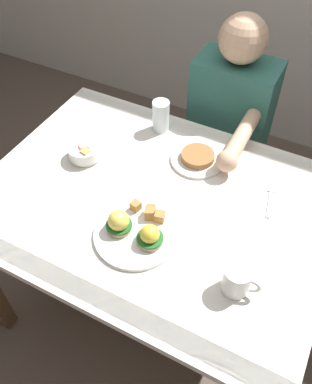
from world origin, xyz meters
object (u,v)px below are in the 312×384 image
(fruit_bowl, at_px, (85,152))
(diner_person, at_px, (228,126))
(eggs_benedict_plate, at_px, (135,230))
(fork, at_px, (270,198))
(side_plate, at_px, (197,158))
(coffee_mug, at_px, (237,279))
(dining_table, at_px, (154,218))
(water_glass_near, at_px, (161,117))

(fruit_bowl, xyz_separation_m, diner_person, (0.38, 0.54, -0.12))
(eggs_benedict_plate, distance_m, fruit_bowl, 0.41)
(fork, relative_size, side_plate, 0.78)
(fruit_bowl, distance_m, coffee_mug, 0.74)
(eggs_benedict_plate, relative_size, fruit_bowl, 2.25)
(eggs_benedict_plate, distance_m, diner_person, 0.77)
(dining_table, bearing_deg, fruit_bowl, 168.91)
(eggs_benedict_plate, relative_size, side_plate, 1.35)
(eggs_benedict_plate, bearing_deg, water_glass_near, 108.48)
(eggs_benedict_plate, xyz_separation_m, diner_person, (0.04, 0.76, -0.11))
(eggs_benedict_plate, bearing_deg, diner_person, 87.31)
(eggs_benedict_plate, xyz_separation_m, fork, (0.34, 0.35, -0.02))
(dining_table, relative_size, coffee_mug, 10.78)
(fork, bearing_deg, side_plate, 168.93)
(eggs_benedict_plate, height_order, fruit_bowl, eggs_benedict_plate)
(water_glass_near, bearing_deg, fork, -17.96)
(fruit_bowl, xyz_separation_m, water_glass_near, (0.17, 0.29, 0.03))
(fruit_bowl, relative_size, coffee_mug, 1.08)
(water_glass_near, bearing_deg, side_plate, -26.97)
(dining_table, xyz_separation_m, water_glass_near, (-0.15, 0.35, 0.16))
(dining_table, height_order, water_glass_near, water_glass_near)
(coffee_mug, distance_m, fork, 0.38)
(water_glass_near, xyz_separation_m, side_plate, (0.21, -0.11, -0.04))
(eggs_benedict_plate, bearing_deg, dining_table, 97.07)
(dining_table, xyz_separation_m, diner_person, (0.06, 0.60, 0.02))
(fork, bearing_deg, eggs_benedict_plate, -134.09)
(eggs_benedict_plate, xyz_separation_m, water_glass_near, (-0.17, 0.51, 0.03))
(fork, distance_m, water_glass_near, 0.53)
(diner_person, bearing_deg, fork, -54.23)
(dining_table, distance_m, fruit_bowl, 0.36)
(dining_table, relative_size, fork, 7.71)
(fork, distance_m, side_plate, 0.30)
(eggs_benedict_plate, xyz_separation_m, side_plate, (0.04, 0.40, -0.01))
(water_glass_near, bearing_deg, fruit_bowl, -121.26)
(water_glass_near, relative_size, side_plate, 0.64)
(side_plate, bearing_deg, coffee_mug, -54.87)
(eggs_benedict_plate, height_order, coffee_mug, coffee_mug)
(fork, xyz_separation_m, side_plate, (-0.30, 0.06, 0.01))
(dining_table, height_order, fork, fork)
(coffee_mug, xyz_separation_m, water_glass_near, (-0.52, 0.54, 0.01))
(side_plate, bearing_deg, diner_person, 90.17)
(fork, height_order, water_glass_near, water_glass_near)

